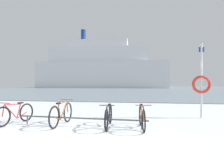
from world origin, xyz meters
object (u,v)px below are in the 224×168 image
(bicycle_0, at_px, (15,114))
(bicycle_2, at_px, (109,116))
(bicycle_3, at_px, (142,117))
(bicycle_1, at_px, (62,114))
(rescue_post, at_px, (201,83))
(ferry_ship, at_px, (101,68))

(bicycle_0, relative_size, bicycle_2, 0.97)
(bicycle_3, bearing_deg, bicycle_1, 177.40)
(bicycle_2, relative_size, bicycle_3, 1.06)
(bicycle_1, relative_size, bicycle_2, 1.04)
(bicycle_1, bearing_deg, bicycle_3, -2.60)
(bicycle_1, bearing_deg, bicycle_2, -2.29)
(rescue_post, relative_size, ferry_ship, 0.07)
(bicycle_2, distance_m, rescue_post, 4.22)
(bicycle_1, relative_size, rescue_post, 0.60)
(bicycle_0, distance_m, bicycle_1, 1.66)
(rescue_post, xyz_separation_m, ferry_ship, (-16.80, 56.32, 5.24))
(bicycle_2, xyz_separation_m, ferry_ship, (-13.39, 58.56, 6.33))
(bicycle_1, bearing_deg, rescue_post, 23.42)
(bicycle_1, xyz_separation_m, bicycle_2, (1.62, -0.06, -0.03))
(bicycle_3, relative_size, ferry_ship, 0.04)
(bicycle_0, xyz_separation_m, bicycle_1, (1.66, 0.10, 0.03))
(bicycle_0, distance_m, bicycle_2, 3.28)
(bicycle_0, xyz_separation_m, ferry_ship, (-10.12, 58.59, 6.32))
(bicycle_0, xyz_separation_m, bicycle_3, (4.33, -0.02, 0.01))
(bicycle_3, bearing_deg, rescue_post, 44.34)
(bicycle_0, relative_size, rescue_post, 0.56)
(bicycle_3, xyz_separation_m, ferry_ship, (-14.45, 58.62, 6.32))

